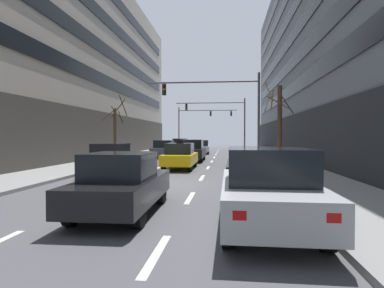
% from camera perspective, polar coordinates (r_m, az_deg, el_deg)
% --- Properties ---
extents(ground_plane, '(120.00, 120.00, 0.00)m').
position_cam_1_polar(ground_plane, '(13.69, -5.45, -7.01)').
color(ground_plane, '#515156').
extents(sidewalk_left, '(3.56, 80.00, 0.14)m').
position_cam_1_polar(sidewalk_left, '(16.26, -28.46, -5.59)').
color(sidewalk_left, gray).
rests_on(sidewalk_left, ground).
extents(sidewalk_right, '(3.56, 80.00, 0.14)m').
position_cam_1_polar(sidewalk_right, '(13.91, 21.80, -6.68)').
color(sidewalk_right, gray).
rests_on(sidewalk_right, ground).
extents(lane_stripe_l1_s3, '(0.16, 2.00, 0.01)m').
position_cam_1_polar(lane_stripe_l1_s3, '(11.31, -16.46, -8.82)').
color(lane_stripe_l1_s3, silver).
rests_on(lane_stripe_l1_s3, ground).
extents(lane_stripe_l1_s4, '(0.16, 2.00, 0.01)m').
position_cam_1_polar(lane_stripe_l1_s4, '(15.99, -9.50, -5.79)').
color(lane_stripe_l1_s4, silver).
rests_on(lane_stripe_l1_s4, ground).
extents(lane_stripe_l1_s5, '(0.16, 2.00, 0.01)m').
position_cam_1_polar(lane_stripe_l1_s5, '(20.81, -5.76, -4.11)').
color(lane_stripe_l1_s5, silver).
rests_on(lane_stripe_l1_s5, ground).
extents(lane_stripe_l1_s6, '(0.16, 2.00, 0.01)m').
position_cam_1_polar(lane_stripe_l1_s6, '(25.71, -3.45, -3.06)').
color(lane_stripe_l1_s6, silver).
rests_on(lane_stripe_l1_s6, ground).
extents(lane_stripe_l1_s7, '(0.16, 2.00, 0.01)m').
position_cam_1_polar(lane_stripe_l1_s7, '(30.63, -1.88, -2.34)').
color(lane_stripe_l1_s7, silver).
rests_on(lane_stripe_l1_s7, ground).
extents(lane_stripe_l1_s8, '(0.16, 2.00, 0.01)m').
position_cam_1_polar(lane_stripe_l1_s8, '(35.58, -0.74, -1.82)').
color(lane_stripe_l1_s8, silver).
rests_on(lane_stripe_l1_s8, ground).
extents(lane_stripe_l1_s9, '(0.16, 2.00, 0.01)m').
position_cam_1_polar(lane_stripe_l1_s9, '(40.54, 0.11, -1.43)').
color(lane_stripe_l1_s9, silver).
rests_on(lane_stripe_l1_s9, ground).
extents(lane_stripe_l1_s10, '(0.16, 2.00, 0.01)m').
position_cam_1_polar(lane_stripe_l1_s10, '(45.51, 0.78, -1.12)').
color(lane_stripe_l1_s10, silver).
rests_on(lane_stripe_l1_s10, ground).
extents(lane_stripe_l2_s2, '(0.16, 2.00, 0.01)m').
position_cam_1_polar(lane_stripe_l2_s2, '(5.75, -6.39, -18.90)').
color(lane_stripe_l2_s2, silver).
rests_on(lane_stripe_l2_s2, ground).
extents(lane_stripe_l2_s3, '(0.16, 2.00, 0.01)m').
position_cam_1_polar(lane_stripe_l2_s3, '(10.52, -0.36, -9.53)').
color(lane_stripe_l2_s3, silver).
rests_on(lane_stripe_l2_s3, ground).
extents(lane_stripe_l2_s4, '(0.16, 2.00, 0.01)m').
position_cam_1_polar(lane_stripe_l2_s4, '(15.44, 1.78, -6.03)').
color(lane_stripe_l2_s4, silver).
rests_on(lane_stripe_l2_s4, ground).
extents(lane_stripe_l2_s5, '(0.16, 2.00, 0.01)m').
position_cam_1_polar(lane_stripe_l2_s5, '(20.40, 2.87, -4.22)').
color(lane_stripe_l2_s5, silver).
rests_on(lane_stripe_l2_s5, ground).
extents(lane_stripe_l2_s6, '(0.16, 2.00, 0.01)m').
position_cam_1_polar(lane_stripe_l2_s6, '(25.37, 3.53, -3.12)').
color(lane_stripe_l2_s6, silver).
rests_on(lane_stripe_l2_s6, ground).
extents(lane_stripe_l2_s7, '(0.16, 2.00, 0.01)m').
position_cam_1_polar(lane_stripe_l2_s7, '(30.35, 3.97, -2.38)').
color(lane_stripe_l2_s7, silver).
rests_on(lane_stripe_l2_s7, ground).
extents(lane_stripe_l2_s8, '(0.16, 2.00, 0.01)m').
position_cam_1_polar(lane_stripe_l2_s8, '(35.34, 4.29, -1.85)').
color(lane_stripe_l2_s8, silver).
rests_on(lane_stripe_l2_s8, ground).
extents(lane_stripe_l2_s9, '(0.16, 2.00, 0.01)m').
position_cam_1_polar(lane_stripe_l2_s9, '(40.33, 4.53, -1.45)').
color(lane_stripe_l2_s9, silver).
rests_on(lane_stripe_l2_s9, ground).
extents(lane_stripe_l2_s10, '(0.16, 2.00, 0.01)m').
position_cam_1_polar(lane_stripe_l2_s10, '(45.32, 4.71, -1.13)').
color(lane_stripe_l2_s10, silver).
rests_on(lane_stripe_l2_s10, ground).
extents(car_driving_0, '(2.00, 4.59, 1.71)m').
position_cam_1_polar(car_driving_0, '(41.13, -2.07, -0.22)').
color(car_driving_0, black).
rests_on(car_driving_0, ground).
extents(taxi_driving_1, '(1.79, 4.23, 1.76)m').
position_cam_1_polar(taxi_driving_1, '(19.43, -2.13, -2.20)').
color(taxi_driving_1, black).
rests_on(taxi_driving_1, ground).
extents(car_driving_2, '(1.95, 4.63, 1.73)m').
position_cam_1_polar(car_driving_2, '(25.56, 0.01, -1.18)').
color(car_driving_2, black).
rests_on(car_driving_2, ground).
extents(car_driving_3, '(1.98, 4.39, 1.62)m').
position_cam_1_polar(car_driving_3, '(17.33, -14.09, -2.62)').
color(car_driving_3, black).
rests_on(car_driving_3, ground).
extents(car_driving_4, '(1.92, 4.21, 1.55)m').
position_cam_1_polar(car_driving_4, '(36.42, 1.72, -0.55)').
color(car_driving_4, black).
rests_on(car_driving_4, ground).
extents(car_driving_5, '(1.82, 4.35, 1.63)m').
position_cam_1_polar(car_driving_5, '(29.79, -4.99, -0.91)').
color(car_driving_5, black).
rests_on(car_driving_5, ground).
extents(car_driving_6, '(1.83, 4.24, 1.58)m').
position_cam_1_polar(car_driving_6, '(8.50, -12.35, -6.90)').
color(car_driving_6, black).
rests_on(car_driving_6, ground).
extents(car_parked_0, '(1.97, 4.66, 1.74)m').
position_cam_1_polar(car_parked_0, '(7.24, 13.29, -7.71)').
color(car_parked_0, black).
rests_on(car_parked_0, ground).
extents(car_parked_1, '(1.83, 4.23, 1.57)m').
position_cam_1_polar(car_parked_1, '(13.17, 10.07, -3.96)').
color(car_parked_1, black).
rests_on(car_parked_1, ground).
extents(traffic_signal_0, '(8.41, 0.35, 6.54)m').
position_cam_1_polar(traffic_signal_0, '(24.12, 5.87, 7.51)').
color(traffic_signal_0, '#4C4C51').
rests_on(traffic_signal_0, sidewalk_right).
extents(traffic_signal_1, '(9.21, 0.35, 6.86)m').
position_cam_1_polar(traffic_signal_1, '(42.87, 5.73, 5.20)').
color(traffic_signal_1, '#4C4C51').
rests_on(traffic_signal_1, sidewalk_right).
extents(traffic_signal_2, '(9.55, 0.34, 6.62)m').
position_cam_1_polar(traffic_signal_2, '(52.29, 1.23, 4.53)').
color(traffic_signal_2, '#4C4C51').
rests_on(traffic_signal_2, sidewalk_left).
extents(street_tree_0, '(1.80, 1.79, 5.01)m').
position_cam_1_polar(street_tree_0, '(26.17, -13.47, 2.38)').
color(street_tree_0, '#4C3823').
rests_on(street_tree_0, sidewalk_left).
extents(street_tree_1, '(1.89, 1.89, 5.40)m').
position_cam_1_polar(street_tree_1, '(21.24, 15.24, 3.60)').
color(street_tree_1, '#4C3823').
rests_on(street_tree_1, sidewalk_right).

